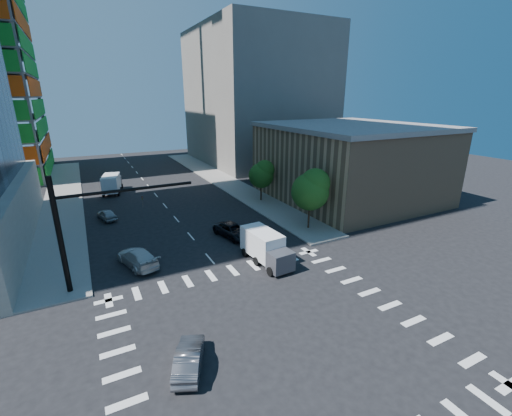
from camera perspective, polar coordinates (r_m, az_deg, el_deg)
ground at (r=23.05m, az=3.19°, el=-20.45°), size 160.00×160.00×0.00m
road_markings at (r=23.05m, az=3.19°, el=-20.44°), size 20.00×20.00×0.01m
sidewalk_ne at (r=61.25m, az=-5.59°, el=4.64°), size 5.00×60.00×0.15m
sidewalk_nw at (r=57.34m, az=-29.45°, el=1.38°), size 5.00×60.00×0.15m
commercial_building at (r=51.55m, az=15.19°, el=7.47°), size 20.50×22.50×10.60m
bg_building_ne at (r=79.22m, az=0.08°, el=17.96°), size 24.00×30.00×28.00m
signal_mast_nw at (r=28.37m, az=-27.16°, el=-2.15°), size 10.20×0.40×9.00m
tree_south at (r=37.87m, az=9.27°, el=3.14°), size 4.16×4.16×6.82m
tree_north at (r=48.06m, az=1.05°, el=5.73°), size 3.54×3.52×5.78m
car_nb_far at (r=36.60m, az=-3.77°, el=-3.78°), size 3.49×5.46×1.40m
car_sb_near at (r=32.33m, az=-19.13°, el=-7.79°), size 3.52×5.65×1.53m
car_sb_mid at (r=45.30m, az=-23.61°, el=-1.01°), size 2.41×4.04×1.29m
car_sb_cross at (r=20.90m, az=-11.11°, el=-23.32°), size 2.86×4.15×1.30m
box_truck_near at (r=30.71m, az=1.90°, el=-7.12°), size 2.70×5.55×2.83m
box_truck_far at (r=57.63m, az=-22.82°, el=3.66°), size 3.55×5.97×2.93m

